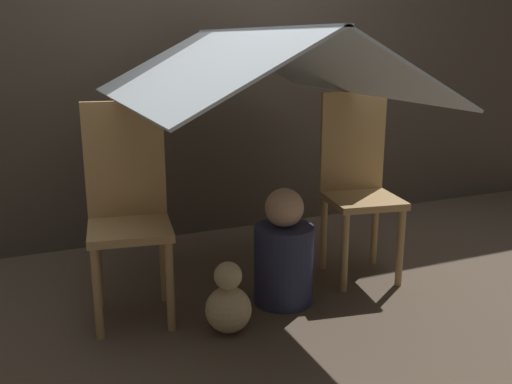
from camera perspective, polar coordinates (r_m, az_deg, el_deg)
ground_plane at (r=2.81m, az=1.19°, el=-11.48°), size 8.80×8.80×0.00m
wall_back at (r=3.66m, az=-6.84°, el=14.86°), size 7.00×0.05×2.50m
chair_left at (r=2.65m, az=-12.68°, el=-1.27°), size 0.41×0.41×0.99m
chair_right at (r=3.10m, az=10.13°, el=1.21°), size 0.42×0.42×0.99m
sheet_canopy at (r=2.65m, az=0.00°, el=12.72°), size 1.23×1.55×0.32m
person_front at (r=2.78m, az=2.79°, el=-6.31°), size 0.29×0.29×0.58m
plush_toy at (r=2.55m, az=-2.78°, el=-11.08°), size 0.21×0.21×0.33m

